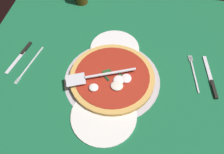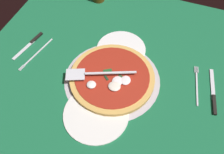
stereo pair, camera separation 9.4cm
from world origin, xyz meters
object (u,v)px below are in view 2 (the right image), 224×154
(dinner_plate_right, at_px, (95,113))
(pizza, at_px, (112,77))
(place_setting_far, at_px, (205,91))
(pizza_server, at_px, (98,73))
(place_setting_near, at_px, (34,49))
(dinner_plate_left, at_px, (121,49))

(dinner_plate_right, bearing_deg, pizza, 178.38)
(pizza, bearing_deg, place_setting_far, 102.35)
(pizza_server, distance_m, place_setting_far, 0.41)
(pizza_server, xyz_separation_m, place_setting_near, (-0.05, -0.32, -0.04))
(place_setting_near, distance_m, place_setting_far, 0.72)
(dinner_plate_right, relative_size, place_setting_far, 1.15)
(pizza_server, bearing_deg, place_setting_near, -31.51)
(dinner_plate_right, height_order, place_setting_near, place_setting_near)
(dinner_plate_right, bearing_deg, place_setting_near, -117.41)
(dinner_plate_left, xyz_separation_m, pizza, (0.16, 0.02, 0.01))
(pizza, height_order, place_setting_near, pizza)
(pizza, xyz_separation_m, pizza_server, (0.02, -0.05, 0.03))
(dinner_plate_right, bearing_deg, place_setting_far, 123.74)
(dinner_plate_left, bearing_deg, pizza_server, -10.06)
(pizza, relative_size, pizza_server, 1.27)
(pizza, bearing_deg, dinner_plate_right, -1.62)
(dinner_plate_left, relative_size, dinner_plate_right, 0.89)
(dinner_plate_left, xyz_separation_m, place_setting_far, (0.08, 0.37, -0.00))
(dinner_plate_left, height_order, place_setting_far, place_setting_far)
(dinner_plate_left, relative_size, pizza, 0.63)
(dinner_plate_left, distance_m, pizza_server, 0.19)
(dinner_plate_left, relative_size, pizza_server, 0.81)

